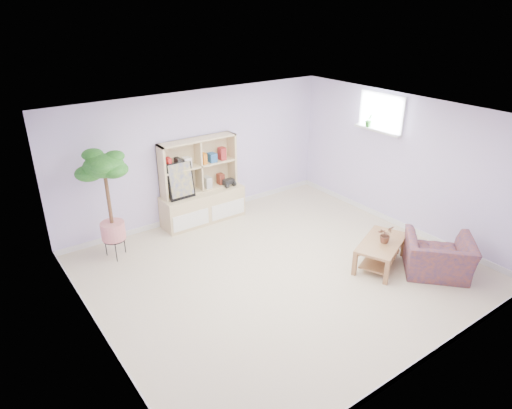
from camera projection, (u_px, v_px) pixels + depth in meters
floor at (280, 271)px, 7.06m from camera, size 5.50×5.00×0.01m
ceiling at (284, 118)px, 6.07m from camera, size 5.50×5.00×0.01m
walls at (282, 200)px, 6.57m from camera, size 5.51×5.01×2.40m
baseboard at (280, 268)px, 7.04m from camera, size 5.50×5.00×0.10m
window at (382, 112)px, 8.13m from camera, size 0.10×0.98×0.68m
window_sill at (377, 130)px, 8.23m from camera, size 0.14×1.00×0.04m
storage_unit at (202, 182)px, 8.35m from camera, size 1.58×0.53×1.58m
poster at (181, 181)px, 8.02m from camera, size 0.49×0.12×0.67m
toy_truck at (228, 182)px, 8.65m from camera, size 0.31×0.22×0.16m
coffee_table at (380, 253)px, 7.14m from camera, size 1.15×0.91×0.42m
table_plant at (385, 234)px, 7.00m from camera, size 0.28×0.26×0.26m
floor_tree at (110, 206)px, 7.09m from camera, size 0.80×0.80×1.81m
armchair at (439, 254)px, 6.84m from camera, size 1.26×1.26×0.71m
sill_plant at (369, 120)px, 8.34m from camera, size 0.15×0.13×0.25m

